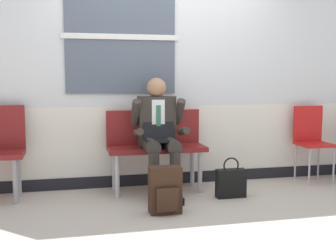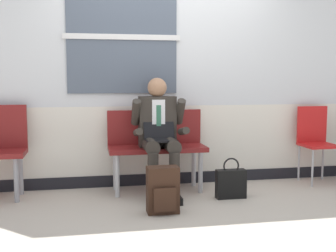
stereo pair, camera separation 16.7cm
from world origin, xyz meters
The scene contains 7 objects.
ground_plane centered at (0.00, 0.00, 0.00)m, with size 18.00×18.00×0.00m, color #B2A899.
station_wall centered at (-0.01, 0.65, 1.37)m, with size 5.72×0.17×2.75m.
bench_with_person centered at (-0.16, 0.37, 0.54)m, with size 1.07×0.42×0.89m.
person_seated centered at (-0.16, 0.18, 0.67)m, with size 0.57×0.70×1.25m.
backpack centered at (-0.24, -0.46, 0.21)m, with size 0.29×0.20×0.44m.
handbag centered at (0.55, -0.11, 0.16)m, with size 0.31×0.11×0.43m.
folding_chair centered at (1.78, 0.39, 0.55)m, with size 0.38×0.38×0.91m.
Camera 2 is at (-0.92, -4.26, 1.26)m, focal length 45.59 mm.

